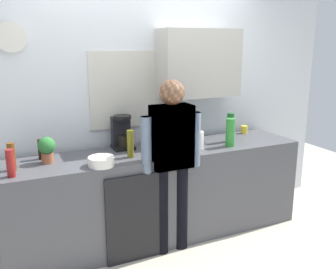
{
  "coord_description": "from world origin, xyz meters",
  "views": [
    {
      "loc": [
        -1.35,
        -2.87,
        1.91
      ],
      "look_at": [
        0.08,
        0.25,
        1.05
      ],
      "focal_mm": 39.94,
      "sensor_mm": 36.0,
      "label": 1
    }
  ],
  "objects_px": {
    "cup_terracotta_mug": "(173,147)",
    "dish_soap": "(156,144)",
    "bottle_green_wine": "(230,127)",
    "person_guest": "(172,153)",
    "bottle_dark_sauce": "(41,149)",
    "person_at_sink": "(172,153)",
    "bottle_clear_soda": "(230,132)",
    "bottle_red_vinegar": "(10,163)",
    "storage_canister": "(196,140)",
    "bottle_amber_beer": "(12,157)",
    "potted_plant": "(47,148)",
    "mixing_bowl": "(101,161)",
    "cup_yellow_cup": "(244,130)",
    "coffee_maker": "(122,133)",
    "bottle_olive_oil": "(130,144)"
  },
  "relations": [
    {
      "from": "bottle_amber_beer",
      "to": "storage_canister",
      "type": "height_order",
      "value": "bottle_amber_beer"
    },
    {
      "from": "person_guest",
      "to": "bottle_olive_oil",
      "type": "bearing_deg",
      "value": -4.4
    },
    {
      "from": "cup_yellow_cup",
      "to": "dish_soap",
      "type": "height_order",
      "value": "dish_soap"
    },
    {
      "from": "bottle_clear_soda",
      "to": "bottle_red_vinegar",
      "type": "distance_m",
      "value": 2.02
    },
    {
      "from": "bottle_green_wine",
      "to": "person_guest",
      "type": "bearing_deg",
      "value": -160.23
    },
    {
      "from": "coffee_maker",
      "to": "bottle_dark_sauce",
      "type": "relative_size",
      "value": 1.83
    },
    {
      "from": "mixing_bowl",
      "to": "person_guest",
      "type": "distance_m",
      "value": 0.62
    },
    {
      "from": "bottle_red_vinegar",
      "to": "dish_soap",
      "type": "relative_size",
      "value": 1.22
    },
    {
      "from": "storage_canister",
      "to": "dish_soap",
      "type": "bearing_deg",
      "value": 171.39
    },
    {
      "from": "potted_plant",
      "to": "person_guest",
      "type": "bearing_deg",
      "value": -18.86
    },
    {
      "from": "coffee_maker",
      "to": "bottle_green_wine",
      "type": "xyz_separation_m",
      "value": [
        1.1,
        -0.23,
        0.0
      ]
    },
    {
      "from": "cup_terracotta_mug",
      "to": "potted_plant",
      "type": "bearing_deg",
      "value": 171.64
    },
    {
      "from": "bottle_dark_sauce",
      "to": "cup_terracotta_mug",
      "type": "height_order",
      "value": "bottle_dark_sauce"
    },
    {
      "from": "cup_yellow_cup",
      "to": "dish_soap",
      "type": "bearing_deg",
      "value": -167.63
    },
    {
      "from": "bottle_clear_soda",
      "to": "person_at_sink",
      "type": "bearing_deg",
      "value": -168.92
    },
    {
      "from": "bottle_red_vinegar",
      "to": "mixing_bowl",
      "type": "distance_m",
      "value": 0.7
    },
    {
      "from": "cup_yellow_cup",
      "to": "potted_plant",
      "type": "height_order",
      "value": "potted_plant"
    },
    {
      "from": "bottle_olive_oil",
      "to": "bottle_green_wine",
      "type": "height_order",
      "value": "bottle_green_wine"
    },
    {
      "from": "bottle_amber_beer",
      "to": "mixing_bowl",
      "type": "bearing_deg",
      "value": -15.94
    },
    {
      "from": "cup_yellow_cup",
      "to": "coffee_maker",
      "type": "bearing_deg",
      "value": -179.86
    },
    {
      "from": "storage_canister",
      "to": "bottle_amber_beer",
      "type": "bearing_deg",
      "value": 177.81
    },
    {
      "from": "cup_yellow_cup",
      "to": "bottle_dark_sauce",
      "type": "bearing_deg",
      "value": -178.89
    },
    {
      "from": "cup_terracotta_mug",
      "to": "mixing_bowl",
      "type": "relative_size",
      "value": 0.42
    },
    {
      "from": "cup_terracotta_mug",
      "to": "person_guest",
      "type": "relative_size",
      "value": 0.06
    },
    {
      "from": "bottle_dark_sauce",
      "to": "potted_plant",
      "type": "bearing_deg",
      "value": -76.25
    },
    {
      "from": "bottle_clear_soda",
      "to": "bottle_amber_beer",
      "type": "distance_m",
      "value": 2.01
    },
    {
      "from": "mixing_bowl",
      "to": "dish_soap",
      "type": "relative_size",
      "value": 1.22
    },
    {
      "from": "bottle_amber_beer",
      "to": "coffee_maker",
      "type": "bearing_deg",
      "value": 14.28
    },
    {
      "from": "bottle_green_wine",
      "to": "bottle_clear_soda",
      "type": "distance_m",
      "value": 0.18
    },
    {
      "from": "cup_terracotta_mug",
      "to": "bottle_olive_oil",
      "type": "bearing_deg",
      "value": 177.59
    },
    {
      "from": "coffee_maker",
      "to": "cup_yellow_cup",
      "type": "height_order",
      "value": "coffee_maker"
    },
    {
      "from": "bottle_dark_sauce",
      "to": "person_at_sink",
      "type": "xyz_separation_m",
      "value": [
        1.05,
        -0.48,
        -0.04
      ]
    },
    {
      "from": "potted_plant",
      "to": "person_guest",
      "type": "height_order",
      "value": "person_guest"
    },
    {
      "from": "bottle_clear_soda",
      "to": "coffee_maker",
      "type": "bearing_deg",
      "value": 158.98
    },
    {
      "from": "person_guest",
      "to": "potted_plant",
      "type": "bearing_deg",
      "value": 9.19
    },
    {
      "from": "bottle_olive_oil",
      "to": "storage_canister",
      "type": "bearing_deg",
      "value": 0.14
    },
    {
      "from": "bottle_olive_oil",
      "to": "bottle_amber_beer",
      "type": "height_order",
      "value": "bottle_olive_oil"
    },
    {
      "from": "person_at_sink",
      "to": "bottle_clear_soda",
      "type": "bearing_deg",
      "value": 19.85
    },
    {
      "from": "person_at_sink",
      "to": "potted_plant",
      "type": "bearing_deg",
      "value": 169.92
    },
    {
      "from": "bottle_amber_beer",
      "to": "potted_plant",
      "type": "bearing_deg",
      "value": 16.03
    },
    {
      "from": "bottle_olive_oil",
      "to": "cup_yellow_cup",
      "type": "relative_size",
      "value": 2.94
    },
    {
      "from": "bottle_olive_oil",
      "to": "cup_yellow_cup",
      "type": "distance_m",
      "value": 1.51
    },
    {
      "from": "cup_terracotta_mug",
      "to": "dish_soap",
      "type": "height_order",
      "value": "dish_soap"
    },
    {
      "from": "bottle_clear_soda",
      "to": "storage_canister",
      "type": "distance_m",
      "value": 0.36
    },
    {
      "from": "cup_yellow_cup",
      "to": "dish_soap",
      "type": "xyz_separation_m",
      "value": [
        -1.2,
        -0.26,
        0.04
      ]
    },
    {
      "from": "bottle_clear_soda",
      "to": "bottle_dark_sauce",
      "type": "bearing_deg",
      "value": 168.91
    },
    {
      "from": "cup_terracotta_mug",
      "to": "dish_soap",
      "type": "xyz_separation_m",
      "value": [
        -0.14,
        0.08,
        0.03
      ]
    },
    {
      "from": "bottle_amber_beer",
      "to": "bottle_red_vinegar",
      "type": "bearing_deg",
      "value": -95.79
    },
    {
      "from": "cup_terracotta_mug",
      "to": "storage_canister",
      "type": "bearing_deg",
      "value": 4.24
    },
    {
      "from": "coffee_maker",
      "to": "person_at_sink",
      "type": "relative_size",
      "value": 0.21
    }
  ]
}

